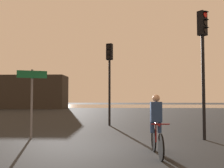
% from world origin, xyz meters
% --- Properties ---
extents(ground_plane, '(120.00, 120.00, 0.00)m').
position_xyz_m(ground_plane, '(0.00, 0.00, 0.00)').
color(ground_plane, black).
extents(water_strip, '(80.00, 16.00, 0.01)m').
position_xyz_m(water_strip, '(0.00, 36.09, 0.00)').
color(water_strip, gray).
rests_on(water_strip, ground).
extents(distant_building, '(12.28, 4.00, 4.43)m').
position_xyz_m(distant_building, '(-12.55, 26.09, 2.21)').
color(distant_building, '#2D2823').
rests_on(distant_building, ground).
extents(traffic_light_center, '(0.39, 0.41, 4.50)m').
position_xyz_m(traffic_light_center, '(0.32, 6.22, 3.12)').
color(traffic_light_center, black).
rests_on(traffic_light_center, ground).
extents(traffic_light_near_right, '(0.41, 0.42, 4.73)m').
position_xyz_m(traffic_light_near_right, '(3.95, 1.76, 3.27)').
color(traffic_light_near_right, black).
rests_on(traffic_light_near_right, ground).
extents(direction_sign_post, '(1.05, 0.40, 2.60)m').
position_xyz_m(direction_sign_post, '(-2.46, 1.92, 1.70)').
color(direction_sign_post, slate).
rests_on(direction_sign_post, ground).
extents(cyclist, '(0.46, 1.71, 1.62)m').
position_xyz_m(cyclist, '(1.85, -0.68, 0.82)').
color(cyclist, black).
rests_on(cyclist, ground).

